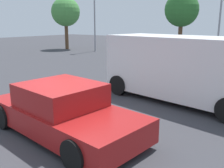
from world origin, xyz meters
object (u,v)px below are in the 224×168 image
(sedan_foreground, at_px, (63,111))
(light_post_near, at_px, (221,9))
(dog, at_px, (29,96))
(van_white, at_px, (181,67))

(sedan_foreground, bearing_deg, light_post_near, 98.94)
(dog, relative_size, van_white, 0.11)
(dog, bearing_deg, van_white, 52.76)
(van_white, bearing_deg, light_post_near, -72.89)
(sedan_foreground, distance_m, van_white, 4.65)
(dog, height_order, van_white, van_white)
(sedan_foreground, distance_m, light_post_near, 17.35)
(sedan_foreground, height_order, light_post_near, light_post_near)
(van_white, bearing_deg, sedan_foreground, 82.22)
(sedan_foreground, xyz_separation_m, light_post_near, (-0.80, 17.04, 3.15))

